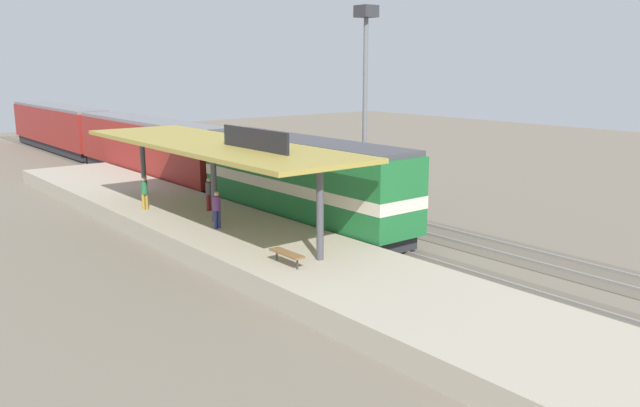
{
  "coord_description": "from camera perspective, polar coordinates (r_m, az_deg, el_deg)",
  "views": [
    {
      "loc": [
        -19.5,
        -26.48,
        8.22
      ],
      "look_at": [
        -1.38,
        -4.01,
        2.0
      ],
      "focal_mm": 36.2,
      "sensor_mm": 36.0,
      "label": 1
    }
  ],
  "objects": [
    {
      "name": "ground_plane",
      "position": [
        35.08,
        0.19,
        -1.39
      ],
      "size": [
        120.0,
        120.0,
        0.0
      ],
      "primitive_type": "plane",
      "color": "#706656"
    },
    {
      "name": "person_boarding",
      "position": [
        33.35,
        -9.79,
        0.98
      ],
      "size": [
        0.34,
        0.34,
        1.71
      ],
      "color": "maroon",
      "rests_on": "platform"
    },
    {
      "name": "freight_car",
      "position": [
        41.11,
        -2.48,
        3.41
      ],
      "size": [
        2.8,
        12.0,
        3.54
      ],
      "color": "#28282D",
      "rests_on": "track_far"
    },
    {
      "name": "station_canopy",
      "position": [
        30.52,
        -9.39,
        5.06
      ],
      "size": [
        5.2,
        18.0,
        4.7
      ],
      "color": "#47474C",
      "rests_on": "platform"
    },
    {
      "name": "person_waiting",
      "position": [
        34.27,
        -15.26,
        1.02
      ],
      "size": [
        0.34,
        0.34,
        1.71
      ],
      "color": "olive",
      "rests_on": "platform"
    },
    {
      "name": "locomotive",
      "position": [
        32.76,
        -1.63,
        1.94
      ],
      "size": [
        2.93,
        14.43,
        4.44
      ],
      "color": "#28282D",
      "rests_on": "track_near"
    },
    {
      "name": "track_near",
      "position": [
        33.89,
        -2.44,
        -1.83
      ],
      "size": [
        3.2,
        110.0,
        0.16
      ],
      "color": "#5F5649",
      "rests_on": "ground"
    },
    {
      "name": "track_far",
      "position": [
        36.73,
        3.34,
        -0.74
      ],
      "size": [
        3.2,
        110.0,
        0.16
      ],
      "color": "#5F5649",
      "rests_on": "ground"
    },
    {
      "name": "light_mast",
      "position": [
        40.15,
        4.05,
        12.39
      ],
      "size": [
        1.1,
        1.1,
        11.7
      ],
      "color": "slate",
      "rests_on": "ground"
    },
    {
      "name": "passenger_carriage_rear",
      "position": [
        67.61,
        -22.1,
        6.27
      ],
      "size": [
        2.9,
        20.0,
        4.24
      ],
      "color": "#28282D",
      "rests_on": "track_near"
    },
    {
      "name": "person_walking",
      "position": [
        29.65,
        -9.1,
        -0.39
      ],
      "size": [
        0.34,
        0.34,
        1.71
      ],
      "color": "navy",
      "rests_on": "platform"
    },
    {
      "name": "passenger_carriage_front",
      "position": [
        48.19,
        -14.75,
        4.72
      ],
      "size": [
        2.9,
        20.0,
        4.24
      ],
      "color": "#28282D",
      "rests_on": "track_near"
    },
    {
      "name": "platform_bench",
      "position": [
        24.07,
        -2.95,
        -4.45
      ],
      "size": [
        0.44,
        1.7,
        0.5
      ],
      "color": "#333338",
      "rests_on": "platform"
    },
    {
      "name": "platform",
      "position": [
        31.36,
        -9.22,
        -2.35
      ],
      "size": [
        6.0,
        44.0,
        0.9
      ],
      "primitive_type": "cube",
      "color": "#A89E89",
      "rests_on": "ground"
    }
  ]
}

